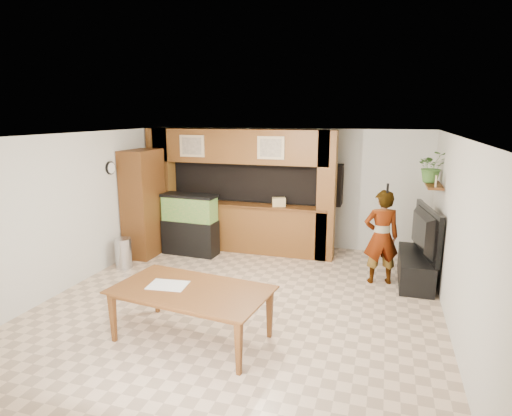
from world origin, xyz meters
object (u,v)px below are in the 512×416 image
(pantry_cabinet, at_px, (143,203))
(aquarium, at_px, (190,225))
(dining_table, at_px, (190,315))
(person, at_px, (381,237))
(television, at_px, (418,231))

(pantry_cabinet, distance_m, aquarium, 1.06)
(dining_table, bearing_deg, pantry_cabinet, 136.66)
(person, height_order, dining_table, person)
(aquarium, relative_size, dining_table, 0.64)
(pantry_cabinet, xyz_separation_m, aquarium, (0.89, 0.31, -0.47))
(aquarium, bearing_deg, dining_table, -61.54)
(aquarium, bearing_deg, television, -0.21)
(aquarium, bearing_deg, pantry_cabinet, -157.78)
(television, bearing_deg, pantry_cabinet, 80.81)
(television, relative_size, dining_table, 0.74)
(person, bearing_deg, dining_table, 35.18)
(television, distance_m, dining_table, 4.22)
(pantry_cabinet, xyz_separation_m, television, (5.35, 0.05, -0.18))
(dining_table, bearing_deg, aquarium, 122.42)
(pantry_cabinet, height_order, television, pantry_cabinet)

